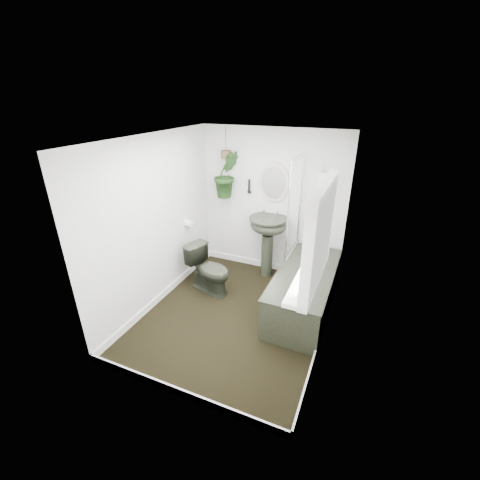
% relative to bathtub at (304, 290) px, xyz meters
% --- Properties ---
extents(floor, '(2.30, 2.80, 0.02)m').
position_rel_bathtub_xyz_m(floor, '(-0.80, -0.50, -0.30)').
color(floor, black).
rests_on(floor, ground).
extents(ceiling, '(2.30, 2.80, 0.02)m').
position_rel_bathtub_xyz_m(ceiling, '(-0.80, -0.50, 2.02)').
color(ceiling, white).
rests_on(ceiling, ground).
extents(wall_back, '(2.30, 0.02, 2.30)m').
position_rel_bathtub_xyz_m(wall_back, '(-0.80, 0.91, 0.86)').
color(wall_back, white).
rests_on(wall_back, ground).
extents(wall_front, '(2.30, 0.02, 2.30)m').
position_rel_bathtub_xyz_m(wall_front, '(-0.80, -1.91, 0.86)').
color(wall_front, white).
rests_on(wall_front, ground).
extents(wall_left, '(0.02, 2.80, 2.30)m').
position_rel_bathtub_xyz_m(wall_left, '(-1.96, -0.50, 0.86)').
color(wall_left, white).
rests_on(wall_left, ground).
extents(wall_right, '(0.02, 2.80, 2.30)m').
position_rel_bathtub_xyz_m(wall_right, '(0.36, -0.50, 0.86)').
color(wall_right, white).
rests_on(wall_right, ground).
extents(skirting, '(2.30, 2.80, 0.10)m').
position_rel_bathtub_xyz_m(skirting, '(-0.80, -0.50, -0.24)').
color(skirting, white).
rests_on(skirting, floor).
extents(bathtub, '(0.72, 1.72, 0.58)m').
position_rel_bathtub_xyz_m(bathtub, '(0.00, 0.00, 0.00)').
color(bathtub, '#262B20').
rests_on(bathtub, floor).
extents(bath_screen, '(0.04, 0.72, 1.40)m').
position_rel_bathtub_xyz_m(bath_screen, '(-0.33, 0.49, 0.99)').
color(bath_screen, silver).
rests_on(bath_screen, bathtub).
extents(shower_box, '(0.20, 0.10, 0.35)m').
position_rel_bathtub_xyz_m(shower_box, '(0.00, 0.84, 1.26)').
color(shower_box, white).
rests_on(shower_box, wall_back).
extents(oval_mirror, '(0.46, 0.03, 0.62)m').
position_rel_bathtub_xyz_m(oval_mirror, '(-0.76, 0.87, 1.21)').
color(oval_mirror, '#B9B4A4').
rests_on(oval_mirror, wall_back).
extents(wall_sconce, '(0.04, 0.04, 0.22)m').
position_rel_bathtub_xyz_m(wall_sconce, '(-1.16, 0.86, 1.11)').
color(wall_sconce, black).
rests_on(wall_sconce, wall_back).
extents(toilet_roll_holder, '(0.11, 0.11, 0.11)m').
position_rel_bathtub_xyz_m(toilet_roll_holder, '(-1.90, 0.20, 0.61)').
color(toilet_roll_holder, white).
rests_on(toilet_roll_holder, wall_left).
extents(window_recess, '(0.08, 1.00, 0.90)m').
position_rel_bathtub_xyz_m(window_recess, '(0.29, -1.20, 1.36)').
color(window_recess, white).
rests_on(window_recess, wall_right).
extents(window_sill, '(0.18, 1.00, 0.04)m').
position_rel_bathtub_xyz_m(window_sill, '(0.22, -1.20, 0.94)').
color(window_sill, white).
rests_on(window_sill, wall_right).
extents(window_blinds, '(0.01, 0.86, 0.76)m').
position_rel_bathtub_xyz_m(window_blinds, '(0.24, -1.20, 1.36)').
color(window_blinds, white).
rests_on(window_blinds, wall_right).
extents(toilet, '(0.78, 0.58, 0.71)m').
position_rel_bathtub_xyz_m(toilet, '(-1.40, -0.10, 0.07)').
color(toilet, '#262B20').
rests_on(toilet, floor).
extents(pedestal_sink, '(0.70, 0.63, 1.01)m').
position_rel_bathtub_xyz_m(pedestal_sink, '(-0.76, 0.67, 0.21)').
color(pedestal_sink, '#262B20').
rests_on(pedestal_sink, floor).
extents(sill_plant, '(0.27, 0.25, 0.26)m').
position_rel_bathtub_xyz_m(sill_plant, '(0.21, -0.90, 1.09)').
color(sill_plant, black).
rests_on(sill_plant, window_sill).
extents(hanging_plant, '(0.51, 0.51, 0.73)m').
position_rel_bathtub_xyz_m(hanging_plant, '(-1.50, 0.75, 1.29)').
color(hanging_plant, black).
rests_on(hanging_plant, ceiling).
extents(soap_bottle, '(0.11, 0.11, 0.19)m').
position_rel_bathtub_xyz_m(soap_bottle, '(-0.01, -0.42, 0.39)').
color(soap_bottle, '#362A28').
rests_on(soap_bottle, bathtub).
extents(hanging_pot, '(0.16, 0.16, 0.12)m').
position_rel_bathtub_xyz_m(hanging_pot, '(-1.50, 0.75, 1.59)').
color(hanging_pot, '#4E4029').
rests_on(hanging_pot, ceiling).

